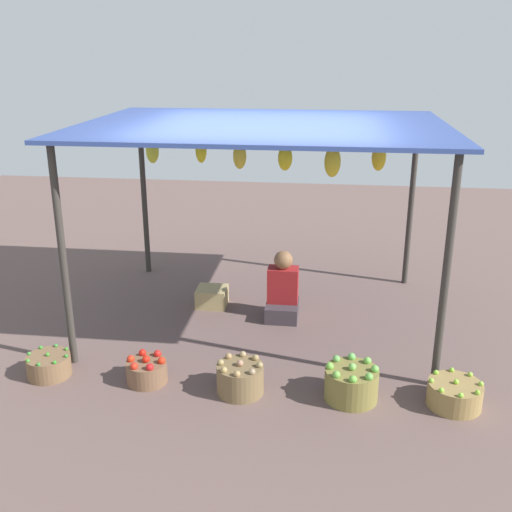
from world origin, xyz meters
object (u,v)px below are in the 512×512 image
at_px(basket_green_chilies, 49,365).
at_px(basket_potatoes, 240,378).
at_px(basket_green_apples, 351,383).
at_px(vendor_person, 283,292).
at_px(wooden_crate_near_vendor, 212,297).
at_px(basket_red_tomatoes, 147,371).
at_px(basket_limes, 455,394).

xyz_separation_m(basket_green_chilies, basket_potatoes, (1.82, -0.07, 0.04)).
bearing_deg(basket_potatoes, basket_green_apples, 1.20).
relative_size(vendor_person, basket_green_chilies, 1.92).
xyz_separation_m(vendor_person, basket_green_apples, (0.73, -1.60, -0.15)).
height_order(basket_potatoes, wooden_crate_near_vendor, basket_potatoes).
distance_m(vendor_person, basket_red_tomatoes, 1.92).
xyz_separation_m(vendor_person, wooden_crate_near_vendor, (-0.85, 0.20, -0.19)).
xyz_separation_m(basket_potatoes, basket_green_apples, (0.97, 0.02, 0.01)).
relative_size(basket_red_tomatoes, basket_limes, 0.81).
bearing_deg(vendor_person, basket_limes, -44.95).
relative_size(basket_limes, wooden_crate_near_vendor, 1.32).
xyz_separation_m(basket_green_apples, wooden_crate_near_vendor, (-1.58, 1.80, -0.04)).
bearing_deg(basket_limes, vendor_person, 135.05).
relative_size(basket_green_chilies, wooden_crate_near_vendor, 1.16).
distance_m(basket_red_tomatoes, wooden_crate_near_vendor, 1.77).
distance_m(basket_potatoes, wooden_crate_near_vendor, 1.92).
distance_m(basket_green_chilies, basket_green_apples, 2.79).
relative_size(vendor_person, basket_limes, 1.69).
xyz_separation_m(basket_green_chilies, basket_limes, (3.67, -0.05, 0.01)).
xyz_separation_m(vendor_person, basket_limes, (1.61, -1.61, -0.19)).
distance_m(basket_green_chilies, basket_potatoes, 1.82).
xyz_separation_m(basket_red_tomatoes, basket_green_apples, (1.85, -0.05, 0.04)).
xyz_separation_m(basket_limes, wooden_crate_near_vendor, (-2.46, 1.80, 0.00)).
bearing_deg(vendor_person, basket_red_tomatoes, -125.76).
bearing_deg(basket_limes, basket_red_tomatoes, 178.89).
bearing_deg(wooden_crate_near_vendor, basket_green_apples, -48.66).
height_order(vendor_person, basket_green_apples, vendor_person).
bearing_deg(basket_green_apples, basket_potatoes, -178.80).
distance_m(basket_green_apples, basket_limes, 0.88).
relative_size(vendor_person, wooden_crate_near_vendor, 2.24).
distance_m(vendor_person, basket_limes, 2.28).
bearing_deg(wooden_crate_near_vendor, basket_limes, -36.23).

